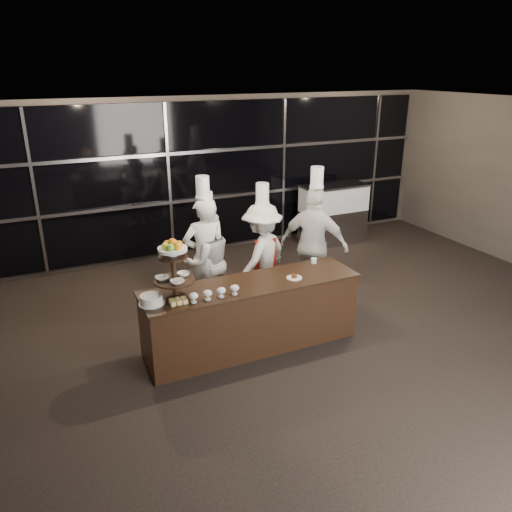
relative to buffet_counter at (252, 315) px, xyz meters
name	(u,v)px	position (x,y,z in m)	size (l,w,h in m)	color
room	(395,258)	(1.20, -1.24, 1.03)	(10.00, 10.00, 10.00)	black
window_wall	(228,175)	(1.20, 3.70, 1.04)	(8.60, 0.10, 2.80)	black
buffet_counter	(252,315)	(0.00, 0.00, 0.00)	(2.84, 0.74, 0.92)	black
display_stand	(173,265)	(-1.00, 0.00, 0.87)	(0.48, 0.48, 0.74)	black
compotes	(214,292)	(-0.59, -0.22, 0.54)	(0.63, 0.11, 0.12)	silver
layer_cake	(151,300)	(-1.30, -0.05, 0.51)	(0.30, 0.30, 0.11)	white
pastry_squares	(178,301)	(-1.01, -0.16, 0.48)	(0.19, 0.13, 0.05)	#ECCD73
small_plate	(294,277)	(0.56, -0.10, 0.47)	(0.20, 0.20, 0.05)	white
chef_cup	(314,261)	(1.07, 0.25, 0.49)	(0.08, 0.08, 0.07)	white
display_case	(333,211)	(3.26, 3.06, 0.22)	(1.37, 0.60, 1.24)	#A5A5AA
chef_a	(205,255)	(-0.19, 1.21, 0.45)	(0.67, 0.46, 2.08)	silver
chef_b	(208,261)	(-0.13, 1.28, 0.32)	(0.76, 0.59, 1.83)	silver
chef_c	(262,256)	(0.65, 1.04, 0.36)	(1.22, 1.06, 1.93)	silver
chef_d	(314,244)	(1.47, 0.90, 0.46)	(1.04, 1.10, 2.13)	white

